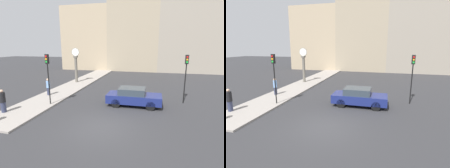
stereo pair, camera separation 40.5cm
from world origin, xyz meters
TOP-DOWN VIEW (x-y plane):
  - ground_plane at (0.00, 0.00)m, footprint 120.00×120.00m
  - sidewalk_corner at (-6.44, 11.64)m, footprint 3.18×27.29m
  - building_row at (0.11, 25.86)m, footprint 30.96×5.00m
  - sedan_car at (1.45, 4.42)m, footprint 4.40×1.80m
  - traffic_light_near at (-5.31, 2.93)m, footprint 0.26×0.24m
  - traffic_light_far at (5.58, 6.07)m, footprint 0.26×0.24m
  - street_clock at (-6.95, 11.68)m, footprint 1.05×0.46m
  - pedestrian_black_jacket at (-7.54, 0.46)m, footprint 0.40×0.40m
  - pedestrian_blue_stripe at (-6.97, 5.27)m, footprint 0.34×0.34m

SIDE VIEW (x-z plane):
  - ground_plane at x=0.00m, z-range 0.00..0.00m
  - sidewalk_corner at x=-6.44m, z-range 0.00..0.12m
  - sedan_car at x=1.45m, z-range 0.01..1.52m
  - pedestrian_blue_stripe at x=-6.97m, z-range 0.13..1.77m
  - pedestrian_black_jacket at x=-7.54m, z-range 0.11..1.81m
  - street_clock at x=-6.95m, z-range 0.07..4.52m
  - traffic_light_far at x=5.58m, z-range 0.88..5.02m
  - traffic_light_near at x=-5.31m, z-range 0.99..5.09m
  - building_row at x=0.11m, z-range -1.00..14.96m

